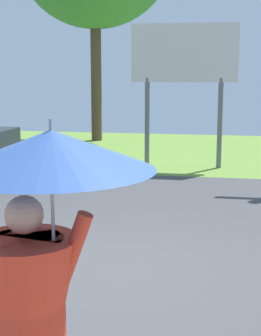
% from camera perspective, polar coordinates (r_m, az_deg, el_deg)
% --- Properties ---
extents(ground_plane, '(40.00, 22.00, 0.20)m').
position_cam_1_polar(ground_plane, '(9.16, 1.34, -4.85)').
color(ground_plane, '#424244').
extents(monk_pedestrian, '(1.15, 1.15, 2.13)m').
position_cam_1_polar(monk_pedestrian, '(3.13, -10.33, -12.56)').
color(monk_pedestrian, '#B22D1E').
rests_on(monk_pedestrian, ground_plane).
extents(roadside_billboard, '(2.60, 0.12, 3.50)m').
position_cam_1_polar(roadside_billboard, '(13.05, 5.85, 11.23)').
color(roadside_billboard, slate).
rests_on(roadside_billboard, ground_plane).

